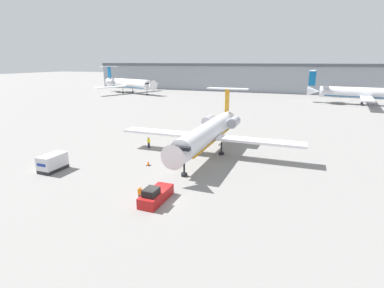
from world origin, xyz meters
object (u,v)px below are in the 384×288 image
airplane_parked_far_right (368,93)px  airplane_parked_far_left (129,84)px  luggage_cart (53,163)px  airplane_main (208,132)px  pushback_tug (156,195)px  traffic_cone_left (148,163)px  worker_near_tug (140,194)px  worker_by_wing (149,142)px

airplane_parked_far_right → airplane_parked_far_left: bearing=177.2°
luggage_cart → airplane_parked_far_left: size_ratio=0.11×
airplane_main → airplane_parked_far_left: airplane_parked_far_left is taller
airplane_main → luggage_cart: size_ratio=7.79×
pushback_tug → traffic_cone_left: size_ratio=6.58×
airplane_main → airplane_parked_far_left: bearing=129.5°
worker_near_tug → worker_by_wing: worker_by_wing is taller
luggage_cart → airplane_parked_far_right: airplane_parked_far_right is taller
traffic_cone_left → pushback_tug: bearing=-56.9°
airplane_parked_far_left → luggage_cart: bearing=-63.3°
traffic_cone_left → airplane_parked_far_right: 85.05m
pushback_tug → luggage_cart: 16.91m
luggage_cart → worker_near_tug: size_ratio=2.21×
traffic_cone_left → airplane_parked_far_right: bearing=64.0°
worker_near_tug → airplane_parked_far_right: 92.24m
airplane_main → worker_by_wing: 10.40m
pushback_tug → worker_near_tug: (-1.45, -0.62, 0.18)m
luggage_cart → worker_by_wing: luggage_cart is taller
airplane_main → worker_near_tug: (-1.46, -17.54, -2.61)m
airplane_main → worker_near_tug: 17.80m
traffic_cone_left → airplane_parked_far_left: airplane_parked_far_left is taller
pushback_tug → traffic_cone_left: bearing=123.1°
worker_near_tug → airplane_parked_far_left: (-58.92, 90.75, 3.29)m
traffic_cone_left → airplane_parked_far_left: size_ratio=0.02×
pushback_tug → worker_by_wing: (-10.09, 16.79, 0.31)m
worker_near_tug → traffic_cone_left: worker_near_tug is taller
airplane_parked_far_right → pushback_tug: bearing=-110.1°
luggage_cart → airplane_parked_far_right: (47.89, 82.43, 2.71)m
worker_near_tug → airplane_parked_far_right: airplane_parked_far_right is taller
airplane_main → worker_by_wing: (-10.10, -0.13, -2.48)m
airplane_parked_far_right → luggage_cart: bearing=-120.2°
airplane_main → airplane_parked_far_left: (-60.38, 73.21, 0.68)m
worker_near_tug → traffic_cone_left: size_ratio=2.27×
airplane_main → worker_by_wing: airplane_main is taller
airplane_main → pushback_tug: 17.15m
airplane_main → worker_near_tug: size_ratio=17.24×
pushback_tug → luggage_cart: (-16.61, 3.14, 0.42)m
worker_near_tug → pushback_tug: bearing=23.1°
traffic_cone_left → airplane_parked_far_left: 97.55m
airplane_main → airplane_parked_far_right: 75.43m
traffic_cone_left → airplane_parked_far_right: size_ratio=0.02×
airplane_main → worker_near_tug: airplane_main is taller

